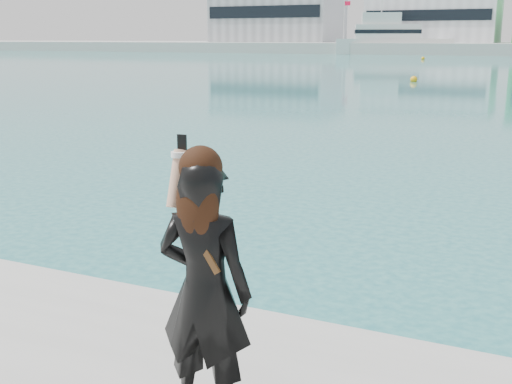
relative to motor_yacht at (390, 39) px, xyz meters
The scene contains 7 objects.
warehouse_grey_left 30.97m from the motor_yacht, 154.93° to the left, with size 26.52×16.36×11.50m.
warehouse_white 14.58m from the motor_yacht, 67.66° to the left, with size 24.48×15.35×9.50m.
flagpole_left 12.74m from the motor_yacht, 150.57° to the left, with size 1.28×0.16×8.00m.
motor_yacht is the anchor object (origin of this frame).
buoy_far 28.46m from the motor_yacht, 66.86° to the right, with size 0.50×0.50×0.50m, color #EDA10C.
buoy_extra 75.49m from the motor_yacht, 75.00° to the right, with size 0.50×0.50×0.50m, color #EDA10C.
woman 118.71m from the motor_yacht, 76.82° to the right, with size 0.60×0.41×1.68m.
Camera 1 is at (1.49, -3.56, 3.03)m, focal length 45.00 mm.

